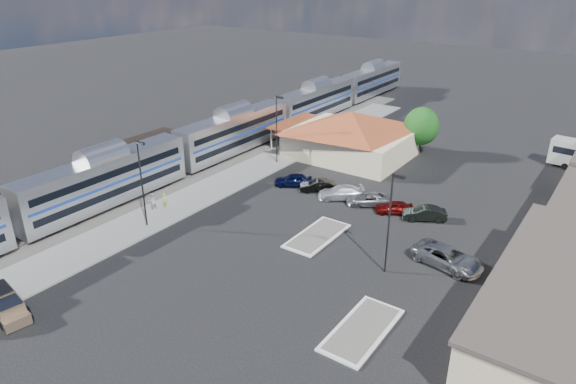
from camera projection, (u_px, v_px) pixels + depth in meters
The scene contains 22 objects.
ground at pixel (271, 233), 49.93m from camera, with size 280.00×280.00×0.00m, color black.
railbed at pixel (179, 165), 66.91m from camera, with size 16.00×100.00×0.12m, color #4C4944.
platform at pixel (220, 185), 60.68m from camera, with size 5.50×92.00×0.18m, color gray.
passenger_train at pixel (235, 134), 70.07m from camera, with size 3.00×104.00×5.55m.
freight_cars at pixel (131, 158), 63.90m from camera, with size 2.80×46.00×4.00m.
station_depot at pixel (350, 134), 69.06m from camera, with size 18.35×12.24×6.20m.
traffic_island_south at pixel (317, 235), 49.29m from camera, with size 3.30×7.50×0.21m.
traffic_island_north at pixel (362, 329), 36.54m from camera, with size 3.30×7.50×0.21m.
lamp_plat_s at pixel (142, 177), 48.99m from camera, with size 1.08×0.25×9.00m.
lamp_plat_n at pixel (277, 124), 65.49m from camera, with size 1.08×0.25×9.00m.
lamp_lot at pixel (391, 216), 41.43m from camera, with size 1.08×0.25×9.00m.
tree_depot at pixel (421, 126), 69.23m from camera, with size 4.71×4.71×6.63m.
pickup_truck at pixel (5, 306), 37.90m from camera, with size 5.25×2.63×1.73m.
suv at pixel (448, 257), 44.11m from camera, with size 2.86×6.20×1.72m, color gray.
person_a at pixel (165, 200), 54.55m from camera, with size 0.61×0.40×1.67m, color #B9D341.
person_b at pixel (152, 201), 54.26m from camera, with size 0.85×0.66×1.74m, color silver.
parked_car_a at pixel (293, 180), 60.43m from camera, with size 1.78×4.43×1.51m, color #0B1138.
parked_car_b at pixel (318, 186), 59.00m from camera, with size 1.47×4.20×1.39m, color black.
parked_car_c at pixel (341, 193), 57.08m from camera, with size 2.08×5.11×1.48m, color white.
parked_car_d at pixel (368, 199), 55.66m from camera, with size 2.19×4.75×1.32m, color gray.
parked_car_e at pixel (394, 207), 53.75m from camera, with size 1.59×3.96×1.35m, color maroon.
parked_car_f at pixel (424, 213), 52.27m from camera, with size 1.54×4.41×1.45m, color black.
Camera 1 is at (26.57, -35.20, 23.80)m, focal length 32.00 mm.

